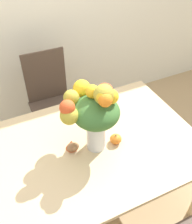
# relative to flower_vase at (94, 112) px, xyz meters

# --- Properties ---
(ground_plane) EXTENTS (12.00, 12.00, 0.00)m
(ground_plane) POSITION_rel_flower_vase_xyz_m (-0.01, 0.01, -1.04)
(ground_plane) COLOR tan
(dining_table) EXTENTS (1.50, 1.06, 0.73)m
(dining_table) POSITION_rel_flower_vase_xyz_m (-0.01, 0.01, -0.39)
(dining_table) COLOR #D1B284
(dining_table) RESTS_ON ground_plane
(flower_vase) EXTENTS (0.38, 0.39, 0.54)m
(flower_vase) POSITION_rel_flower_vase_xyz_m (0.00, 0.00, 0.00)
(flower_vase) COLOR silver
(flower_vase) RESTS_ON dining_table
(pumpkin) EXTENTS (0.08, 0.08, 0.08)m
(pumpkin) POSITION_rel_flower_vase_xyz_m (0.15, -0.04, -0.28)
(pumpkin) COLOR orange
(pumpkin) RESTS_ON dining_table
(turkey_figurine) EXTENTS (0.09, 0.12, 0.07)m
(turkey_figurine) POSITION_rel_flower_vase_xyz_m (-0.15, 0.04, -0.28)
(turkey_figurine) COLOR #936642
(turkey_figurine) RESTS_ON dining_table
(dining_chair_near_window) EXTENTS (0.43, 0.43, 1.00)m
(dining_chair_near_window) POSITION_rel_flower_vase_xyz_m (-0.05, 0.87, -0.53)
(dining_chair_near_window) COLOR #47382D
(dining_chair_near_window) RESTS_ON ground_plane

